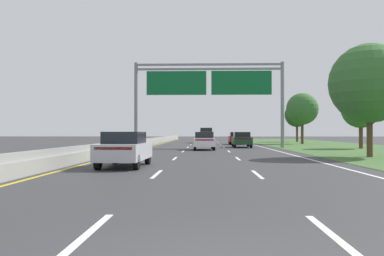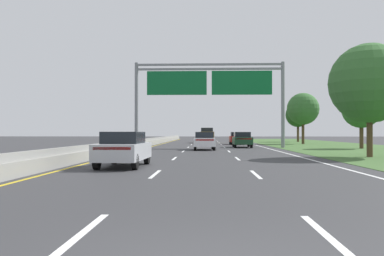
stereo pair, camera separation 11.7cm
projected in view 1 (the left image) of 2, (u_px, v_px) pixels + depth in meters
name	position (u px, v px, depth m)	size (l,w,h in m)	color
ground_plane	(206.00, 148.00, 39.62)	(220.00, 220.00, 0.00)	#333335
lane_striping	(206.00, 148.00, 39.16)	(11.96, 106.00, 0.01)	white
grass_verge_right	(352.00, 148.00, 39.17)	(14.00, 110.00, 0.02)	#3D602D
median_barrier_concrete	(138.00, 145.00, 39.83)	(0.60, 110.00, 0.85)	gray
overhead_sign_gantry	(209.00, 87.00, 41.15)	(15.06, 0.42, 8.58)	gray
pickup_truck_gold	(206.00, 135.00, 59.72)	(2.01, 5.40, 2.20)	#A38438
car_darkgreen_right_lane_sedan	(242.00, 139.00, 42.14)	(1.85, 4.41, 1.57)	#193D23
car_silver_left_lane_sedan	(125.00, 149.00, 18.40)	(1.90, 4.43, 1.57)	#B2B5BA
car_white_centre_lane_sedan	(204.00, 140.00, 36.22)	(1.92, 4.44, 1.57)	silver
car_red_right_lane_sedan	(236.00, 138.00, 52.15)	(1.87, 4.42, 1.57)	maroon
roadside_tree_near	(369.00, 83.00, 25.46)	(4.93, 4.93, 7.06)	#4C3823
roadside_tree_mid	(361.00, 109.00, 38.64)	(3.60, 3.60, 5.55)	#4C3823
roadside_tree_far	(302.00, 109.00, 53.61)	(4.16, 4.16, 6.68)	#4C3823
roadside_tree_distant	(297.00, 115.00, 65.51)	(3.90, 3.90, 6.27)	#4C3823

